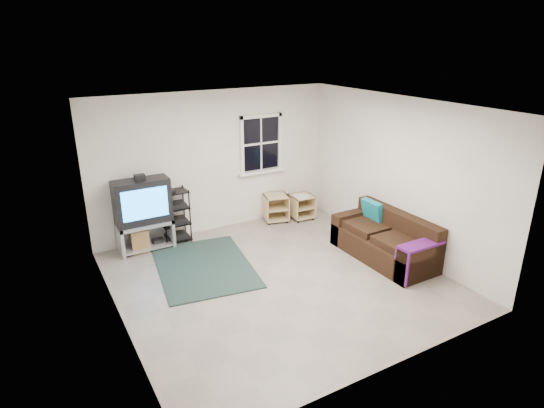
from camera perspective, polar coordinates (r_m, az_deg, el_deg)
room at (r=8.76m, az=-1.38°, el=7.13°), size 4.60×4.62×4.60m
tv_unit at (r=7.95m, az=-15.90°, el=-0.60°), size 0.92×0.46×1.35m
av_rack at (r=8.25m, az=-12.05°, el=-1.84°), size 0.49×0.35×0.98m
side_table_left at (r=9.05m, az=0.40°, el=-0.30°), size 0.55×0.55×0.53m
side_table_right at (r=9.17m, az=3.64°, el=-0.09°), size 0.47×0.48×0.51m
sofa at (r=7.74m, az=14.03°, el=-4.57°), size 0.81×1.83×0.84m
shag_rug at (r=7.42m, az=-8.48°, el=-7.74°), size 1.69×2.14×0.02m
paper_bag at (r=8.06m, az=-16.20°, el=-4.46°), size 0.31×0.22×0.41m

